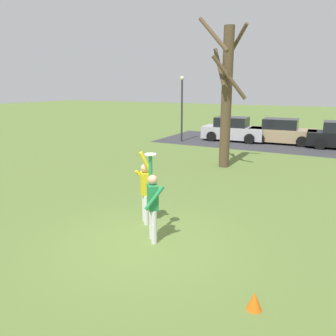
% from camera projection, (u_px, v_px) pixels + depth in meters
% --- Properties ---
extents(ground_plane, '(120.00, 120.00, 0.00)m').
position_uv_depth(ground_plane, '(145.00, 241.00, 7.99)').
color(ground_plane, olive).
extents(person_catcher, '(0.55, 0.57, 2.08)m').
position_uv_depth(person_catcher, '(153.00, 202.00, 7.79)').
color(person_catcher, silver).
rests_on(person_catcher, ground_plane).
extents(person_defender, '(0.64, 0.66, 2.05)m').
position_uv_depth(person_defender, '(145.00, 188.00, 8.86)').
color(person_defender, silver).
rests_on(person_defender, ground_plane).
extents(frisbee_disc, '(0.28, 0.28, 0.02)m').
position_uv_depth(frisbee_disc, '(150.00, 154.00, 7.73)').
color(frisbee_disc, white).
rests_on(frisbee_disc, person_catcher).
extents(parked_car_silver, '(4.18, 2.20, 1.59)m').
position_uv_depth(parked_car_silver, '(233.00, 130.00, 22.53)').
color(parked_car_silver, '#BCBCC1').
rests_on(parked_car_silver, ground_plane).
extents(parked_car_tan, '(4.18, 2.20, 1.59)m').
position_uv_depth(parked_car_tan, '(282.00, 132.00, 21.45)').
color(parked_car_tan, tan).
rests_on(parked_car_tan, ground_plane).
extents(parking_strip, '(16.35, 6.40, 0.01)m').
position_uv_depth(parking_strip, '(285.00, 144.00, 21.20)').
color(parking_strip, '#38383D').
rests_on(parking_strip, ground_plane).
extents(bare_tree_tall, '(2.30, 2.10, 6.49)m').
position_uv_depth(bare_tree_tall, '(226.00, 94.00, 14.54)').
color(bare_tree_tall, brown).
rests_on(bare_tree_tall, ground_plane).
extents(lamppost_by_lot, '(0.28, 0.28, 4.26)m').
position_uv_depth(lamppost_by_lot, '(182.00, 102.00, 21.76)').
color(lamppost_by_lot, '#2D2D33').
rests_on(lamppost_by_lot, ground_plane).
extents(field_cone_orange, '(0.26, 0.26, 0.32)m').
position_uv_depth(field_cone_orange, '(254.00, 301.00, 5.52)').
color(field_cone_orange, orange).
rests_on(field_cone_orange, ground_plane).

